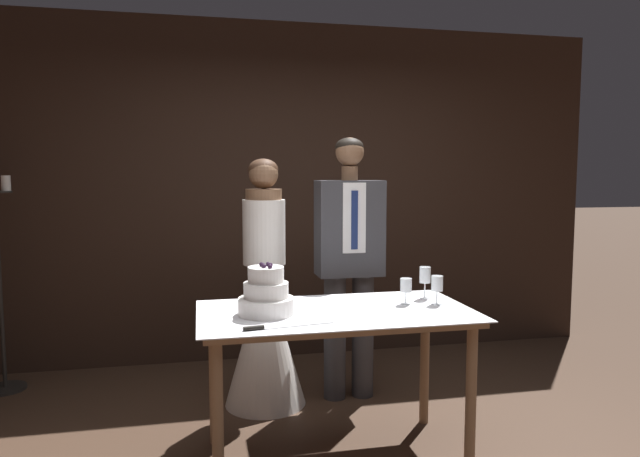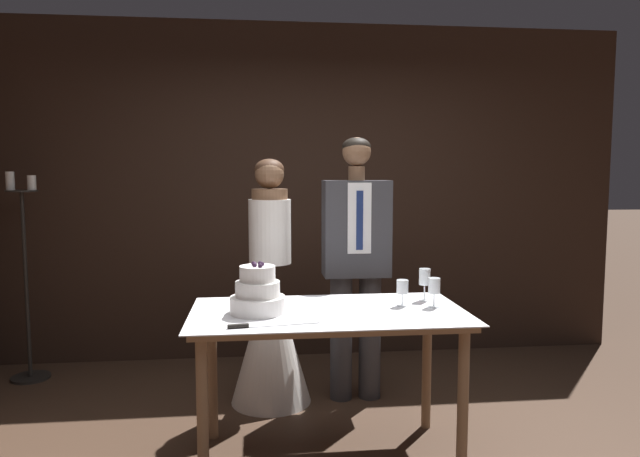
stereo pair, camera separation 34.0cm
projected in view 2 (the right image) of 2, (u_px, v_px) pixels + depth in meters
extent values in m
cube|color=black|center=(309.00, 192.00, 4.82)|extent=(5.33, 0.12, 2.77)
cylinder|color=#8E6B4C|center=(203.00, 418.00, 2.71)|extent=(0.06, 0.06, 0.78)
cylinder|color=#8E6B4C|center=(463.00, 406.00, 2.85)|extent=(0.06, 0.06, 0.78)
cylinder|color=#8E6B4C|center=(213.00, 373.00, 3.31)|extent=(0.06, 0.06, 0.78)
cylinder|color=#8E6B4C|center=(427.00, 365.00, 3.45)|extent=(0.06, 0.06, 0.78)
cube|color=#8E6B4C|center=(328.00, 315.00, 3.04)|extent=(1.40, 0.73, 0.03)
cube|color=white|center=(328.00, 311.00, 3.04)|extent=(1.46, 0.79, 0.01)
cylinder|color=white|center=(258.00, 305.00, 2.98)|extent=(0.29, 0.29, 0.09)
cylinder|color=white|center=(258.00, 289.00, 2.98)|extent=(0.23, 0.23, 0.08)
cylinder|color=white|center=(257.00, 274.00, 2.97)|extent=(0.19, 0.19, 0.08)
sphere|color=#2D1933|center=(262.00, 264.00, 2.96)|extent=(0.02, 0.02, 0.02)
sphere|color=#2D1933|center=(260.00, 263.00, 2.99)|extent=(0.02, 0.02, 0.02)
sphere|color=#2D1933|center=(254.00, 263.00, 2.98)|extent=(0.02, 0.02, 0.02)
sphere|color=#2D1933|center=(255.00, 264.00, 2.97)|extent=(0.02, 0.02, 0.02)
sphere|color=#2D1933|center=(255.00, 265.00, 2.93)|extent=(0.02, 0.02, 0.02)
sphere|color=#2D1933|center=(260.00, 266.00, 2.91)|extent=(0.02, 0.02, 0.02)
cube|color=silver|center=(285.00, 325.00, 2.75)|extent=(0.35, 0.07, 0.00)
cylinder|color=black|center=(238.00, 326.00, 2.69)|extent=(0.10, 0.04, 0.02)
cylinder|color=silver|center=(434.00, 307.00, 3.12)|extent=(0.06, 0.06, 0.00)
cylinder|color=silver|center=(434.00, 300.00, 3.12)|extent=(0.01, 0.01, 0.07)
cylinder|color=silver|center=(434.00, 286.00, 3.11)|extent=(0.07, 0.07, 0.08)
cylinder|color=silver|center=(424.00, 300.00, 3.28)|extent=(0.06, 0.06, 0.00)
cylinder|color=silver|center=(424.00, 292.00, 3.27)|extent=(0.01, 0.01, 0.09)
cylinder|color=silver|center=(425.00, 277.00, 3.26)|extent=(0.06, 0.06, 0.09)
cylinder|color=maroon|center=(425.00, 281.00, 3.27)|extent=(0.05, 0.05, 0.04)
cylinder|color=silver|center=(402.00, 306.00, 3.15)|extent=(0.06, 0.06, 0.00)
cylinder|color=silver|center=(402.00, 299.00, 3.14)|extent=(0.01, 0.01, 0.07)
cylinder|color=silver|center=(402.00, 287.00, 3.14)|extent=(0.06, 0.06, 0.08)
cone|color=white|center=(271.00, 333.00, 3.84)|extent=(0.54, 0.54, 0.95)
cylinder|color=white|center=(270.00, 232.00, 3.77)|extent=(0.28, 0.28, 0.43)
cylinder|color=brown|center=(270.00, 194.00, 3.75)|extent=(0.24, 0.24, 0.07)
sphere|color=brown|center=(269.00, 174.00, 3.74)|extent=(0.19, 0.19, 0.19)
ellipsoid|color=#472D1E|center=(269.00, 170.00, 3.75)|extent=(0.20, 0.20, 0.14)
cylinder|color=#38383D|center=(341.00, 338.00, 3.90)|extent=(0.15, 0.15, 0.86)
cylinder|color=#38383D|center=(370.00, 337.00, 3.92)|extent=(0.15, 0.15, 0.86)
cube|color=#38383D|center=(356.00, 228.00, 3.83)|extent=(0.44, 0.24, 0.64)
cube|color=white|center=(360.00, 218.00, 3.70)|extent=(0.16, 0.01, 0.46)
cube|color=navy|center=(360.00, 220.00, 3.70)|extent=(0.04, 0.01, 0.39)
cylinder|color=brown|center=(356.00, 173.00, 3.80)|extent=(0.11, 0.11, 0.09)
sphere|color=brown|center=(357.00, 152.00, 3.79)|extent=(0.19, 0.19, 0.19)
ellipsoid|color=black|center=(356.00, 147.00, 3.79)|extent=(0.19, 0.19, 0.12)
cylinder|color=black|center=(31.00, 377.00, 4.31)|extent=(0.28, 0.28, 0.02)
cylinder|color=black|center=(26.00, 285.00, 4.24)|extent=(0.03, 0.03, 1.39)
cylinder|color=black|center=(21.00, 191.00, 4.17)|extent=(0.22, 0.22, 0.01)
cylinder|color=white|center=(10.00, 181.00, 4.16)|extent=(0.06, 0.06, 0.14)
cylinder|color=white|center=(32.00, 183.00, 4.18)|extent=(0.06, 0.06, 0.11)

